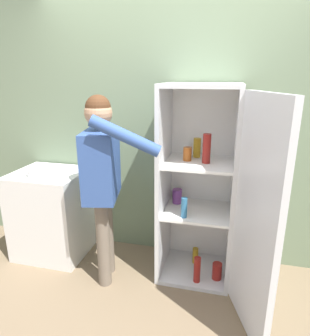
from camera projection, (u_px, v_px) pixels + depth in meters
The scene contains 6 objects.
ground_plane at pixel (144, 314), 2.35m from camera, with size 12.00×12.00×0.00m, color #7A664C.
wall_back at pixel (171, 131), 2.88m from camera, with size 7.00×0.06×2.55m.
refrigerator at pixel (209, 191), 2.51m from camera, with size 0.89×1.18×1.73m.
person at pixel (103, 170), 2.48m from camera, with size 0.72×0.59×1.65m.
counter at pixel (53, 213), 3.07m from camera, with size 0.69×0.61×0.88m.
bowl at pixel (39, 172), 2.84m from camera, with size 0.22×0.22×0.06m.
Camera 1 is at (0.55, -1.83, 1.79)m, focal length 32.00 mm.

